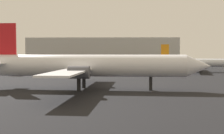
% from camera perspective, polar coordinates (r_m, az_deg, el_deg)
% --- Properties ---
extents(airplane_on_taxiway, '(37.21, 30.49, 10.60)m').
position_cam_1_polar(airplane_on_taxiway, '(43.44, -4.88, 0.29)').
color(airplane_on_taxiway, white).
rests_on(airplane_on_taxiway, ground_plane).
extents(airplane_far_left, '(26.13, 18.64, 8.73)m').
position_cam_1_polar(airplane_far_left, '(82.39, -15.83, 0.82)').
color(airplane_far_left, silver).
rests_on(airplane_far_left, ground_plane).
extents(airplane_far_right, '(28.43, 23.79, 8.60)m').
position_cam_1_polar(airplane_far_right, '(88.99, 17.71, 0.88)').
color(airplane_far_right, silver).
rests_on(airplane_far_right, ground_plane).
extents(terminal_building, '(63.95, 18.37, 12.30)m').
position_cam_1_polar(terminal_building, '(122.60, -1.82, 3.04)').
color(terminal_building, '#B7B7B2').
rests_on(terminal_building, ground_plane).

